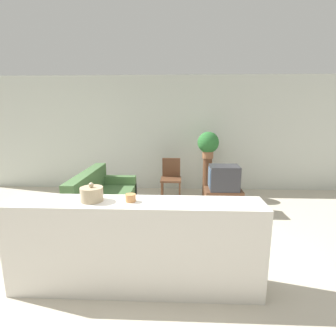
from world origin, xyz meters
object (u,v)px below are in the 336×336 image
potted_plant (208,143)px  couch (103,204)px  wooden_chair (171,176)px  decorative_bowl (92,194)px  television (224,178)px

potted_plant → couch: bearing=-143.3°
couch → potted_plant: (1.94, 1.44, 0.89)m
wooden_chair → potted_plant: 1.08m
couch → potted_plant: potted_plant is taller
wooden_chair → decorative_bowl: bearing=-103.2°
wooden_chair → decorative_bowl: size_ratio=3.79×
wooden_chair → decorative_bowl: (-0.71, -3.05, 0.57)m
television → couch: bearing=-164.9°
couch → potted_plant: 2.58m
couch → decorative_bowl: (0.42, -1.76, 0.75)m
couch → wooden_chair: 1.73m
decorative_bowl → wooden_chair: bearing=76.8°
decorative_bowl → couch: bearing=103.6°
couch → television: television is taller
television → potted_plant: 1.04m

